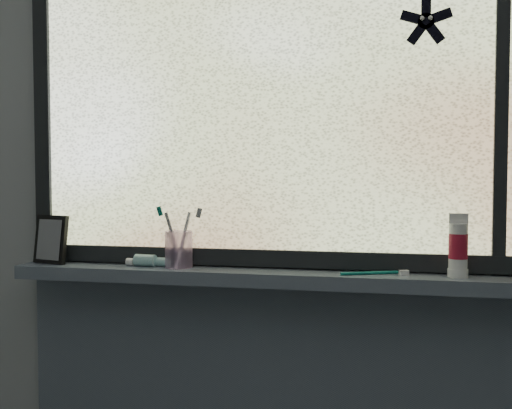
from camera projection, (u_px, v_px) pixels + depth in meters
name	position (u px, v px, depth m)	size (l,w,h in m)	color
wall_back	(284.00, 191.00, 1.71)	(3.00, 0.01, 2.50)	#9EA3A8
windowsill	(280.00, 278.00, 1.64)	(1.62, 0.14, 0.04)	#515C6D
window_pane	(283.00, 96.00, 1.67)	(1.50, 0.01, 1.00)	silver
frame_bottom	(282.00, 258.00, 1.69)	(1.60, 0.03, 0.05)	black
frame_left	(44.00, 102.00, 1.82)	(0.05, 0.03, 1.10)	black
frame_mullion	(501.00, 89.00, 1.55)	(0.04, 0.03, 1.00)	black
starfish_sticker	(426.00, 21.00, 1.57)	(0.15, 0.02, 0.15)	black
vanity_mirror	(51.00, 239.00, 1.79)	(0.12, 0.06, 0.15)	black
toothpaste_tube	(152.00, 261.00, 1.73)	(0.20, 0.04, 0.04)	white
toothbrush_cup	(179.00, 249.00, 1.71)	(0.08, 0.08, 0.11)	#C7A1D5
toothbrush_lying	(369.00, 272.00, 1.58)	(0.21, 0.02, 0.01)	#0B6B60
cream_tube	(458.00, 243.00, 1.54)	(0.05, 0.05, 0.12)	silver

